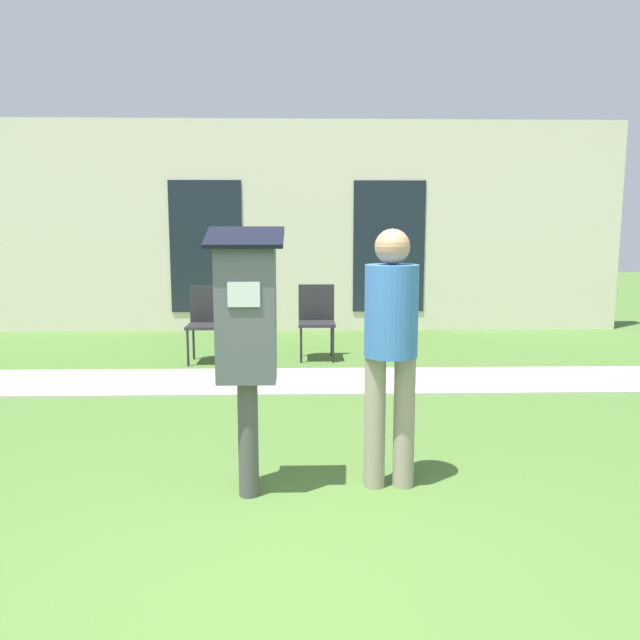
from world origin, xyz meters
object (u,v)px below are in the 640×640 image
Objects in this scene: parking_meter at (246,327)px; outdoor_chair_left at (207,317)px; person_standing at (391,338)px; outdoor_chair_middle at (317,315)px.

parking_meter reaches higher than outdoor_chair_left.
person_standing is 1.76× the size of outdoor_chair_left.
person_standing is at bearing -73.85° from outdoor_chair_left.
parking_meter is 1.77× the size of outdoor_chair_left.
parking_meter is 1.01× the size of person_standing.
outdoor_chair_left is 1.00× the size of outdoor_chair_middle.
parking_meter is at bearing 154.52° from person_standing.
parking_meter is at bearing -85.97° from outdoor_chair_left.
person_standing is (0.85, 0.11, -0.09)m from parking_meter.
outdoor_chair_left and outdoor_chair_middle have the same top height.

